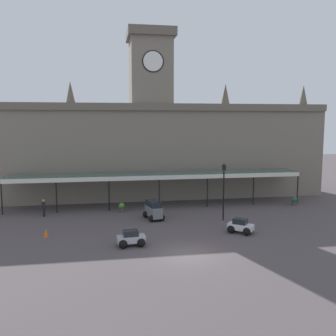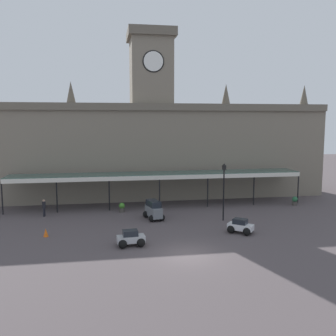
# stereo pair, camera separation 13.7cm
# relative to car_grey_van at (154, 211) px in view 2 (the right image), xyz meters

# --- Properties ---
(ground_plane) EXTENTS (140.00, 140.00, 0.00)m
(ground_plane) POSITION_rel_car_grey_van_xyz_m (1.14, -9.77, -0.81)
(ground_plane) COLOR #4E4546
(station_building) EXTENTS (41.63, 7.26, 19.73)m
(station_building) POSITION_rel_car_grey_van_xyz_m (1.14, 11.26, 5.40)
(station_building) COLOR slate
(station_building) RESTS_ON ground
(entrance_canopy) EXTENTS (31.44, 3.26, 3.61)m
(entrance_canopy) POSITION_rel_car_grey_van_xyz_m (1.14, 5.40, 2.65)
(entrance_canopy) COLOR #38564C
(entrance_canopy) RESTS_ON ground
(car_grey_van) EXTENTS (1.94, 2.55, 1.77)m
(car_grey_van) POSITION_rel_car_grey_van_xyz_m (0.00, 0.00, 0.00)
(car_grey_van) COLOR slate
(car_grey_van) RESTS_ON ground
(car_silver_sedan) EXTENTS (2.12, 1.63, 1.19)m
(car_silver_sedan) POSITION_rel_car_grey_van_xyz_m (-2.60, -7.23, -0.30)
(car_silver_sedan) COLOR #B2B5BA
(car_silver_sedan) RESTS_ON ground
(car_white_sedan) EXTENTS (2.24, 2.17, 1.19)m
(car_white_sedan) POSITION_rel_car_grey_van_xyz_m (6.54, -5.50, -0.30)
(car_white_sedan) COLOR silver
(car_white_sedan) RESTS_ON ground
(pedestrian_near_entrance) EXTENTS (0.34, 0.39, 1.67)m
(pedestrian_near_entrance) POSITION_rel_car_grey_van_xyz_m (-10.35, 2.73, 0.10)
(pedestrian_near_entrance) COLOR black
(pedestrian_near_entrance) RESTS_ON ground
(victorian_lamppost) EXTENTS (0.30, 0.30, 5.32)m
(victorian_lamppost) POSITION_rel_car_grey_van_xyz_m (6.34, -1.47, 2.47)
(victorian_lamppost) COLOR black
(victorian_lamppost) RESTS_ON ground
(traffic_cone) EXTENTS (0.40, 0.40, 0.66)m
(traffic_cone) POSITION_rel_car_grey_van_xyz_m (-9.18, -3.94, -0.48)
(traffic_cone) COLOR orange
(traffic_cone) RESTS_ON ground
(planter_forecourt_centre) EXTENTS (0.60, 0.60, 0.96)m
(planter_forecourt_centre) POSITION_rel_car_grey_van_xyz_m (-2.84, 3.24, -0.32)
(planter_forecourt_centre) COLOR #47423D
(planter_forecourt_centre) RESTS_ON ground
(planter_near_kerb) EXTENTS (0.60, 0.60, 0.96)m
(planter_near_kerb) POSITION_rel_car_grey_van_xyz_m (16.02, 3.33, -0.32)
(planter_near_kerb) COLOR #47423D
(planter_near_kerb) RESTS_ON ground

